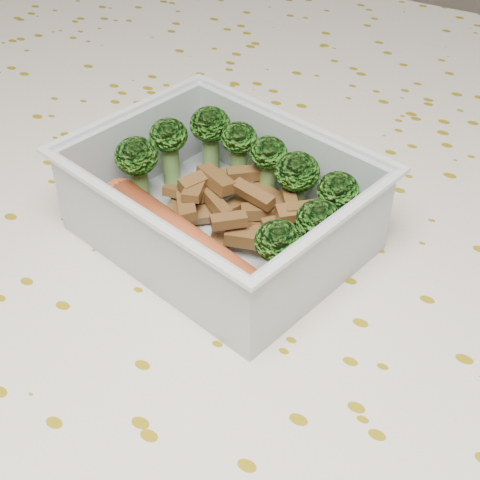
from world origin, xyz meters
The scene contains 6 objects.
dining_table centered at (0.00, 0.00, 0.67)m, with size 1.40×0.90×0.75m.
tablecloth centered at (0.00, 0.00, 0.72)m, with size 1.46×0.96×0.19m.
lunch_container centered at (-0.03, 0.02, 0.78)m, with size 0.20×0.17×0.06m.
broccoli_florets centered at (-0.02, 0.04, 0.79)m, with size 0.16×0.12×0.05m.
meat_pile centered at (-0.03, 0.03, 0.77)m, with size 0.11×0.07×0.03m.
sausage centered at (-0.03, -0.02, 0.78)m, with size 0.14×0.06×0.02m.
Camera 1 is at (0.15, -0.26, 1.03)m, focal length 50.00 mm.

